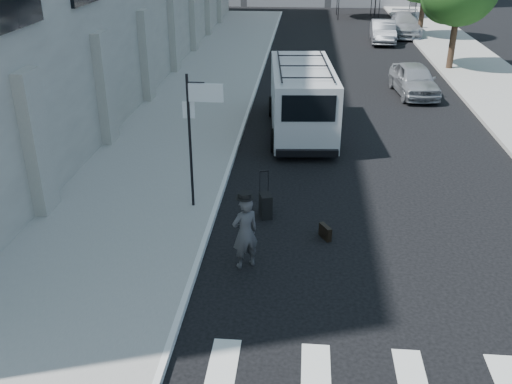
% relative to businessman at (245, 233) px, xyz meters
% --- Properties ---
extents(ground, '(120.00, 120.00, 0.00)m').
position_rel_businessman_xyz_m(ground, '(0.94, -0.61, -0.84)').
color(ground, black).
rests_on(ground, ground).
extents(sidewalk_left, '(4.50, 48.00, 0.15)m').
position_rel_businessman_xyz_m(sidewalk_left, '(-3.31, 15.39, -0.76)').
color(sidewalk_left, gray).
rests_on(sidewalk_left, ground).
extents(sidewalk_right, '(4.00, 56.00, 0.15)m').
position_rel_businessman_xyz_m(sidewalk_right, '(9.94, 19.39, -0.76)').
color(sidewalk_right, gray).
rests_on(sidewalk_right, ground).
extents(sign_pole, '(1.03, 0.07, 3.50)m').
position_rel_businessman_xyz_m(sign_pole, '(-1.42, 2.59, 1.81)').
color(sign_pole, black).
rests_on(sign_pole, sidewalk_left).
extents(businessman, '(0.73, 0.67, 1.68)m').
position_rel_businessman_xyz_m(businessman, '(0.00, 0.00, 0.00)').
color(businessman, '#3E3E41').
rests_on(businessman, ground).
extents(briefcase, '(0.31, 0.44, 0.34)m').
position_rel_businessman_xyz_m(briefcase, '(1.79, 1.39, -0.67)').
color(briefcase, black).
rests_on(briefcase, ground).
extents(suitcase, '(0.39, 0.50, 1.22)m').
position_rel_businessman_xyz_m(suitcase, '(0.27, 2.39, -0.52)').
color(suitcase, black).
rests_on(suitcase, ground).
extents(cargo_van, '(2.64, 6.50, 2.39)m').
position_rel_businessman_xyz_m(cargo_van, '(1.07, 9.24, 0.40)').
color(cargo_van, silver).
rests_on(cargo_van, ground).
extents(parked_car_a, '(1.97, 4.13, 1.36)m').
position_rel_businessman_xyz_m(parked_car_a, '(5.94, 14.57, -0.16)').
color(parked_car_a, gray).
rests_on(parked_car_a, ground).
extents(parked_car_b, '(1.62, 4.20, 1.36)m').
position_rel_businessman_xyz_m(parked_car_b, '(5.97, 26.87, -0.16)').
color(parked_car_b, '#595C61').
rests_on(parked_car_b, ground).
extents(parked_car_c, '(2.61, 5.31, 1.49)m').
position_rel_businessman_xyz_m(parked_car_c, '(7.74, 29.52, -0.10)').
color(parked_car_c, '#A0A2A8').
rests_on(parked_car_c, ground).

